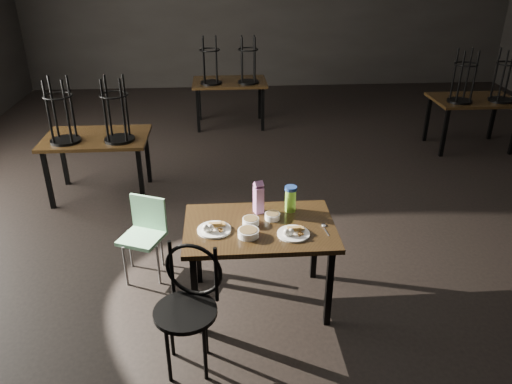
{
  "coord_description": "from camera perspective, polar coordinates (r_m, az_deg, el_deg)",
  "views": [
    {
      "loc": [
        -1.06,
        -4.65,
        2.76
      ],
      "look_at": [
        -0.78,
        -0.83,
        0.85
      ],
      "focal_mm": 35.0,
      "sensor_mm": 36.0,
      "label": 1
    }
  ],
  "objects": [
    {
      "name": "water_bottle",
      "position": [
        4.15,
        3.97,
        -0.74
      ],
      "size": [
        0.12,
        0.12,
        0.22
      ],
      "color": "#9AEB45",
      "rests_on": "main_table"
    },
    {
      "name": "bg_table_left",
      "position": [
        6.09,
        -17.92,
        5.95
      ],
      "size": [
        1.2,
        0.8,
        1.48
      ],
      "color": "black",
      "rests_on": "ground"
    },
    {
      "name": "bg_table_far",
      "position": [
        8.31,
        -3.04,
        12.5
      ],
      "size": [
        1.2,
        0.8,
        1.48
      ],
      "color": "black",
      "rests_on": "ground"
    },
    {
      "name": "bentwood_chair",
      "position": [
        3.56,
        -7.69,
        -12.02
      ],
      "size": [
        0.49,
        0.48,
        0.93
      ],
      "rotation": [
        0.0,
        0.0,
        -0.33
      ],
      "color": "black",
      "rests_on": "ground"
    },
    {
      "name": "bowl_big",
      "position": [
        3.82,
        -0.88,
        -4.69
      ],
      "size": [
        0.16,
        0.16,
        0.06
      ],
      "color": "white",
      "rests_on": "main_table"
    },
    {
      "name": "juice_carton",
      "position": [
        4.1,
        0.29,
        -0.68
      ],
      "size": [
        0.09,
        0.09,
        0.29
      ],
      "color": "#8D1981",
      "rests_on": "main_table"
    },
    {
      "name": "bowl_near",
      "position": [
        3.98,
        -0.61,
        -3.34
      ],
      "size": [
        0.13,
        0.13,
        0.05
      ],
      "color": "white",
      "rests_on": "main_table"
    },
    {
      "name": "bg_table_right",
      "position": [
        7.96,
        23.86,
        9.68
      ],
      "size": [
        1.2,
        0.8,
        1.48
      ],
      "color": "black",
      "rests_on": "ground"
    },
    {
      "name": "spoon",
      "position": [
        3.99,
        7.81,
        -3.87
      ],
      "size": [
        0.05,
        0.2,
        0.01
      ],
      "color": "silver",
      "rests_on": "main_table"
    },
    {
      "name": "plate_right",
      "position": [
        3.85,
        4.28,
        -4.61
      ],
      "size": [
        0.25,
        0.25,
        0.08
      ],
      "color": "white",
      "rests_on": "main_table"
    },
    {
      "name": "plate_left",
      "position": [
        3.9,
        -4.85,
        -4.14
      ],
      "size": [
        0.27,
        0.27,
        0.09
      ],
      "color": "white",
      "rests_on": "main_table"
    },
    {
      "name": "school_chair",
      "position": [
        4.61,
        -12.61,
        -4.26
      ],
      "size": [
        0.45,
        0.45,
        0.74
      ],
      "rotation": [
        0.0,
        0.0,
        -0.4
      ],
      "color": "#6EAC81",
      "rests_on": "ground"
    },
    {
      "name": "main_table",
      "position": [
        4.01,
        0.41,
        -4.83
      ],
      "size": [
        1.2,
        0.8,
        0.75
      ],
      "color": "black",
      "rests_on": "ground"
    },
    {
      "name": "bowl_far",
      "position": [
        4.06,
        1.89,
        -2.76
      ],
      "size": [
        0.12,
        0.12,
        0.05
      ],
      "color": "white",
      "rests_on": "main_table"
    }
  ]
}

